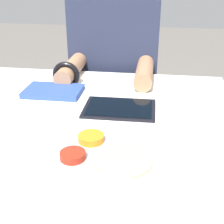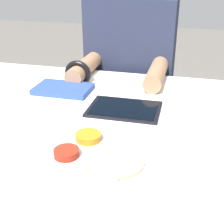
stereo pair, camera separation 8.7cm
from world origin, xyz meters
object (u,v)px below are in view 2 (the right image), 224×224
thali_tray (95,156)px  person_diner (129,97)px  red_notebook (63,89)px  tablet_device (124,109)px

thali_tray → person_diner: 0.84m
thali_tray → person_diner: person_diner is taller
red_notebook → thali_tray: bearing=-57.9°
person_diner → tablet_device: bearing=-80.6°
thali_tray → red_notebook: (-0.25, 0.40, 0.00)m
thali_tray → tablet_device: thali_tray is taller
thali_tray → person_diner: size_ratio=0.23×
thali_tray → red_notebook: thali_tray is taller
red_notebook → person_diner: 0.49m
red_notebook → person_diner: (0.17, 0.42, -0.18)m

